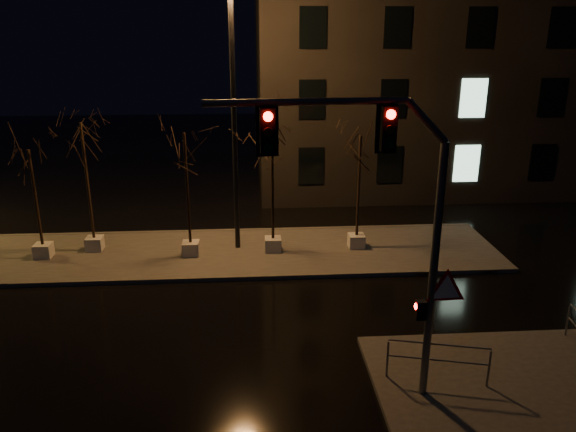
{
  "coord_description": "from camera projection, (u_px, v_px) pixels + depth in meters",
  "views": [
    {
      "loc": [
        0.94,
        -15.39,
        8.88
      ],
      "look_at": [
        2.17,
        2.48,
        2.8
      ],
      "focal_mm": 35.0,
      "sensor_mm": 36.0,
      "label": 1
    }
  ],
  "objects": [
    {
      "name": "ground",
      "position": [
        223.0,
        329.0,
        17.33
      ],
      "size": [
        90.0,
        90.0,
        0.0
      ],
      "primitive_type": "plane",
      "color": "black",
      "rests_on": "ground"
    },
    {
      "name": "median",
      "position": [
        229.0,
        253.0,
        22.97
      ],
      "size": [
        22.0,
        5.0,
        0.15
      ],
      "primitive_type": "cube",
      "color": "#43423C",
      "rests_on": "ground"
    },
    {
      "name": "sidewalk_corner",
      "position": [
        509.0,
        385.0,
        14.48
      ],
      "size": [
        7.0,
        5.0,
        0.15
      ],
      "primitive_type": "cube",
      "color": "#43423C",
      "rests_on": "ground"
    },
    {
      "name": "building",
      "position": [
        471.0,
        51.0,
        32.83
      ],
      "size": [
        25.0,
        12.0,
        15.0
      ],
      "primitive_type": "cube",
      "color": "black",
      "rests_on": "ground"
    },
    {
      "name": "tree_0",
      "position": [
        32.0,
        175.0,
        21.27
      ],
      "size": [
        1.8,
        1.8,
        4.45
      ],
      "color": "silver",
      "rests_on": "median"
    },
    {
      "name": "tree_1",
      "position": [
        84.0,
        152.0,
        21.74
      ],
      "size": [
        1.8,
        1.8,
        5.39
      ],
      "color": "silver",
      "rests_on": "median"
    },
    {
      "name": "tree_2",
      "position": [
        186.0,
        161.0,
        21.33
      ],
      "size": [
        1.8,
        1.8,
        5.07
      ],
      "color": "silver",
      "rests_on": "median"
    },
    {
      "name": "tree_3",
      "position": [
        272.0,
        150.0,
        21.65
      ],
      "size": [
        1.8,
        1.8,
        5.5
      ],
      "color": "silver",
      "rests_on": "median"
    },
    {
      "name": "tree_4",
      "position": [
        360.0,
        161.0,
        22.17
      ],
      "size": [
        1.8,
        1.8,
        4.8
      ],
      "color": "silver",
      "rests_on": "median"
    },
    {
      "name": "traffic_signal_mast",
      "position": [
        387.0,
        212.0,
        12.4
      ],
      "size": [
        6.01,
        0.41,
        7.34
      ],
      "rotation": [
        0.0,
        0.0,
        0.05
      ],
      "color": "#5A5D62",
      "rests_on": "sidewalk_corner"
    },
    {
      "name": "streetlight_main",
      "position": [
        233.0,
        104.0,
        21.45
      ],
      "size": [
        2.51,
        1.07,
        10.23
      ],
      "rotation": [
        0.0,
        0.0,
        -0.32
      ],
      "color": "black",
      "rests_on": "median"
    },
    {
      "name": "guard_rail_a",
      "position": [
        438.0,
        357.0,
        14.3
      ],
      "size": [
        2.51,
        0.67,
        1.11
      ],
      "rotation": [
        0.0,
        0.0,
        -0.25
      ],
      "color": "#5A5D62",
      "rests_on": "sidewalk_corner"
    }
  ]
}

